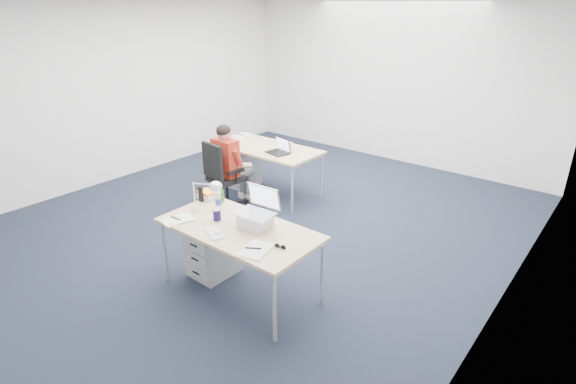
{
  "coord_description": "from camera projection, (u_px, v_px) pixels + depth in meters",
  "views": [
    {
      "loc": [
        3.67,
        -4.01,
        2.73
      ],
      "look_at": [
        0.89,
        -0.55,
        0.85
      ],
      "focal_mm": 28.0,
      "sensor_mm": 36.0,
      "label": 1
    }
  ],
  "objects": [
    {
      "name": "silver_laptop",
      "position": [
        255.0,
        209.0,
        4.25
      ],
      "size": [
        0.38,
        0.31,
        0.38
      ],
      "primitive_type": null,
      "rotation": [
        0.0,
        0.0,
        0.08
      ],
      "color": "silver",
      "rests_on": "desk_near"
    },
    {
      "name": "office_chair",
      "position": [
        225.0,
        190.0,
        6.37
      ],
      "size": [
        0.69,
        0.69,
        0.99
      ],
      "rotation": [
        0.0,
        0.0,
        -0.11
      ],
      "color": "black",
      "rests_on": "ground"
    },
    {
      "name": "drawer_pedestal_near",
      "position": [
        214.0,
        250.0,
        4.82
      ],
      "size": [
        0.4,
        0.5,
        0.55
      ],
      "primitive_type": "cube",
      "color": "#9D9FA2",
      "rests_on": "ground"
    },
    {
      "name": "drawer_pedestal_far",
      "position": [
        242.0,
        169.0,
        7.18
      ],
      "size": [
        0.4,
        0.5,
        0.55
      ],
      "primitive_type": "cube",
      "color": "#9D9FA2",
      "rests_on": "ground"
    },
    {
      "name": "water_bottle",
      "position": [
        218.0,
        199.0,
        4.68
      ],
      "size": [
        0.07,
        0.07,
        0.21
      ],
      "primitive_type": "cylinder",
      "rotation": [
        0.0,
        0.0,
        -0.11
      ],
      "color": "silver",
      "rests_on": "desk_near"
    },
    {
      "name": "room",
      "position": [
        259.0,
        94.0,
        5.39
      ],
      "size": [
        6.02,
        7.02,
        2.8
      ],
      "color": "silver",
      "rests_on": "ground"
    },
    {
      "name": "book_stack",
      "position": [
        207.0,
        195.0,
        4.94
      ],
      "size": [
        0.2,
        0.15,
        0.09
      ],
      "primitive_type": "cube",
      "rotation": [
        0.0,
        0.0,
        -0.01
      ],
      "color": "silver",
      "rests_on": "desk_near"
    },
    {
      "name": "desk_near",
      "position": [
        239.0,
        232.0,
        4.34
      ],
      "size": [
        1.6,
        0.8,
        0.73
      ],
      "color": "tan",
      "rests_on": "ground"
    },
    {
      "name": "papers_left",
      "position": [
        177.0,
        220.0,
        4.47
      ],
      "size": [
        0.28,
        0.34,
        0.01
      ],
      "primitive_type": "cube",
      "rotation": [
        0.0,
        0.0,
        -0.26
      ],
      "color": "#FFE793",
      "rests_on": "desk_near"
    },
    {
      "name": "can_koozie",
      "position": [
        217.0,
        214.0,
        4.44
      ],
      "size": [
        0.09,
        0.09,
        0.12
      ],
      "primitive_type": "cylinder",
      "rotation": [
        0.0,
        0.0,
        -0.18
      ],
      "color": "#191440",
      "rests_on": "desk_near"
    },
    {
      "name": "bear_figurine",
      "position": [
        221.0,
        195.0,
        4.85
      ],
      "size": [
        0.09,
        0.07,
        0.15
      ],
      "primitive_type": null,
      "rotation": [
        0.0,
        0.0,
        0.19
      ],
      "color": "#2E6A1C",
      "rests_on": "desk_near"
    },
    {
      "name": "desk_lamp",
      "position": [
        202.0,
        195.0,
        4.5
      ],
      "size": [
        0.38,
        0.15,
        0.43
      ],
      "primitive_type": null,
      "rotation": [
        0.0,
        0.0,
        0.04
      ],
      "color": "silver",
      "rests_on": "desk_near"
    },
    {
      "name": "computer_mouse",
      "position": [
        218.0,
        232.0,
        4.2
      ],
      "size": [
        0.1,
        0.12,
        0.04
      ],
      "primitive_type": "ellipsoid",
      "rotation": [
        0.0,
        0.0,
        0.36
      ],
      "color": "white",
      "rests_on": "desk_near"
    },
    {
      "name": "far_cup",
      "position": [
        290.0,
        146.0,
        6.62
      ],
      "size": [
        0.07,
        0.07,
        0.1
      ],
      "primitive_type": "cylinder",
      "rotation": [
        0.0,
        0.0,
        -0.09
      ],
      "color": "white",
      "rests_on": "desk_far"
    },
    {
      "name": "desk_far",
      "position": [
        268.0,
        150.0,
        6.72
      ],
      "size": [
        1.6,
        0.8,
        0.73
      ],
      "color": "tan",
      "rests_on": "ground"
    },
    {
      "name": "sunglasses",
      "position": [
        280.0,
        247.0,
        3.95
      ],
      "size": [
        0.12,
        0.07,
        0.03
      ],
      "primitive_type": null,
      "rotation": [
        0.0,
        0.0,
        0.2
      ],
      "color": "black",
      "rests_on": "desk_near"
    },
    {
      "name": "cordless_phone",
      "position": [
        201.0,
        194.0,
        4.85
      ],
      "size": [
        0.05,
        0.04,
        0.17
      ],
      "primitive_type": "cube",
      "rotation": [
        0.0,
        0.0,
        0.32
      ],
      "color": "black",
      "rests_on": "desk_near"
    },
    {
      "name": "seated_person",
      "position": [
        233.0,
        165.0,
        6.36
      ],
      "size": [
        0.39,
        0.67,
        1.2
      ],
      "rotation": [
        0.0,
        0.0,
        -0.04
      ],
      "color": "#A22517",
      "rests_on": "ground"
    },
    {
      "name": "floor",
      "position": [
        262.0,
        221.0,
        6.06
      ],
      "size": [
        7.0,
        7.0,
        0.0
      ],
      "primitive_type": "plane",
      "color": "black",
      "rests_on": "ground"
    },
    {
      "name": "papers_right",
      "position": [
        255.0,
        250.0,
        3.92
      ],
      "size": [
        0.29,
        0.35,
        0.01
      ],
      "primitive_type": "cube",
      "rotation": [
        0.0,
        0.0,
        0.27
      ],
      "color": "#FFE793",
      "rests_on": "desk_near"
    },
    {
      "name": "dark_laptop",
      "position": [
        277.0,
        146.0,
        6.39
      ],
      "size": [
        0.37,
        0.37,
        0.23
      ],
      "primitive_type": null,
      "rotation": [
        0.0,
        0.0,
        -0.22
      ],
      "color": "black",
      "rests_on": "desk_far"
    },
    {
      "name": "far_papers",
      "position": [
        241.0,
        136.0,
        7.29
      ],
      "size": [
        0.22,
        0.31,
        0.01
      ],
      "primitive_type": "cube",
      "rotation": [
        0.0,
        0.0,
        0.02
      ],
      "color": "white",
      "rests_on": "desk_far"
    },
    {
      "name": "headphones",
      "position": [
        255.0,
        213.0,
        4.59
      ],
      "size": [
        0.19,
        0.15,
        0.03
      ],
      "primitive_type": null,
      "rotation": [
        0.0,
        0.0,
        0.04
      ],
      "color": "black",
      "rests_on": "desk_near"
    },
    {
      "name": "wireless_keyboard",
      "position": [
        214.0,
        233.0,
        4.21
      ],
      "size": [
        0.3,
        0.21,
        0.01
      ],
      "primitive_type": "cube",
      "rotation": [
        0.0,
        0.0,
        -0.39
      ],
      "color": "white",
      "rests_on": "desk_near"
    }
  ]
}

